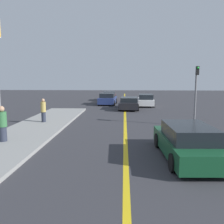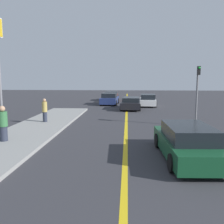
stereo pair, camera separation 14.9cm
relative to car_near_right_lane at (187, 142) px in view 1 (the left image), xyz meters
The scene contains 10 objects.
road_center_line 8.53m from the car_near_right_lane, 106.38° to the left, with size 0.20×60.00×0.01m.
sidewalk_left 8.19m from the car_near_right_lane, 164.54° to the left, with size 3.35×24.04×0.15m.
car_near_right_lane is the anchor object (origin of this frame).
car_ahead_center 15.23m from the car_near_right_lane, 97.46° to the left, with size 2.12×4.56×1.20m.
car_far_distant 18.04m from the car_near_right_lane, 90.26° to the left, with size 2.04×4.30×1.30m.
car_parked_left_lot 19.75m from the car_near_right_lane, 102.88° to the left, with size 2.11×4.04×1.34m.
car_oncoming_far 24.42m from the car_near_right_lane, 100.62° to the left, with size 1.95×4.27×1.26m.
pedestrian_near_curb 8.40m from the car_near_right_lane, 168.46° to the left, with size 0.43×0.43×1.69m.
pedestrian_mid_group 10.45m from the car_near_right_lane, 139.35° to the left, with size 0.34×0.34×1.59m.
traffic_light 7.06m from the car_near_right_lane, 72.25° to the left, with size 0.18×0.40×3.85m.
Camera 1 is at (-0.08, 0.23, 3.19)m, focal length 40.00 mm.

